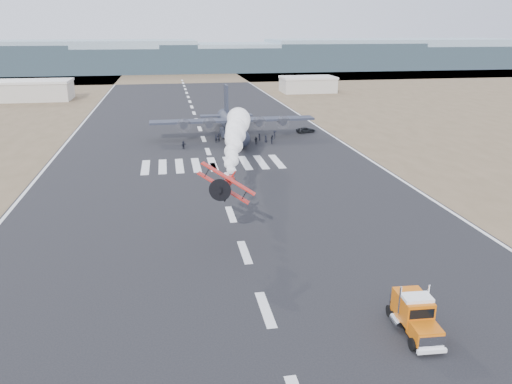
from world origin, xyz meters
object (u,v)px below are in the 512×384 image
object	(u,v)px
crew_g	(216,138)
crew_e	(266,139)
crew_f	(184,145)
hangar_right	(308,84)
crew_d	(256,140)
semi_truck	(415,314)
hangar_left	(34,90)
aerobatic_biplane	(226,184)
crew_c	(275,134)
transport_aircraft	(232,125)
crew_h	(272,139)
crew_b	(259,137)
support_vehicle	(306,130)
crew_a	(219,138)

from	to	relation	value
crew_g	crew_e	bearing A→B (deg)	-39.34
crew_g	crew_f	bearing A→B (deg)	-178.36
hangar_right	crew_d	bearing A→B (deg)	-112.51
hangar_right	crew_g	world-z (taller)	hangar_right
crew_d	semi_truck	bearing A→B (deg)	68.12
hangar_left	crew_g	bearing A→B (deg)	-54.79
hangar_left	aerobatic_biplane	size ratio (longest dim) A/B	3.87
aerobatic_biplane	crew_f	bearing A→B (deg)	103.82
semi_truck	hangar_left	bearing A→B (deg)	116.14
semi_truck	crew_c	world-z (taller)	semi_truck
transport_aircraft	crew_e	xyz separation A→B (m)	(6.38, -7.11, -1.95)
semi_truck	crew_h	bearing A→B (deg)	90.93
crew_d	crew_g	bearing A→B (deg)	-43.25
crew_e	crew_f	distance (m)	18.02
hangar_right	crew_f	distance (m)	100.48
crew_c	crew_h	size ratio (longest dim) A/B	0.99
transport_aircraft	crew_e	world-z (taller)	transport_aircraft
semi_truck	crew_e	size ratio (longest dim) A/B	4.77
transport_aircraft	crew_h	size ratio (longest dim) A/B	19.69
crew_c	crew_d	distance (m)	7.12
hangar_right	crew_b	xyz separation A→B (m)	(-34.04, -81.96, -2.23)
crew_e	crew_c	bearing A→B (deg)	-22.11
support_vehicle	crew_a	xyz separation A→B (m)	(-21.39, -6.42, 0.30)
hangar_right	semi_truck	world-z (taller)	hangar_right
hangar_left	crew_c	size ratio (longest dim) A/B	13.27
aerobatic_biplane	crew_b	distance (m)	54.82
hangar_right	crew_g	xyz separation A→B (m)	(-43.56, -82.15, -2.11)
crew_e	crew_h	bearing A→B (deg)	-125.82
support_vehicle	crew_c	size ratio (longest dim) A/B	2.44
crew_a	crew_h	bearing A→B (deg)	106.87
aerobatic_biplane	crew_b	size ratio (longest dim) A/B	4.05
hangar_right	crew_a	size ratio (longest dim) A/B	11.01
hangar_left	aerobatic_biplane	distance (m)	139.22
crew_a	crew_c	world-z (taller)	crew_a
crew_b	crew_f	xyz separation A→B (m)	(-16.68, -4.75, 0.01)
semi_truck	crew_e	bearing A→B (deg)	91.91
hangar_left	transport_aircraft	distance (m)	92.59
hangar_left	crew_b	world-z (taller)	hangar_left
semi_truck	crew_g	bearing A→B (deg)	100.20
support_vehicle	crew_e	world-z (taller)	crew_e
crew_d	crew_a	bearing A→B (deg)	-48.87
crew_a	crew_h	world-z (taller)	crew_a
hangar_right	crew_h	world-z (taller)	hangar_right
crew_e	crew_g	world-z (taller)	crew_g
semi_truck	crew_c	distance (m)	75.23
crew_b	crew_d	distance (m)	3.57
crew_d	crew_f	xyz separation A→B (m)	(-15.38, -1.43, -0.05)
crew_a	crew_c	bearing A→B (deg)	130.69
hangar_left	crew_h	size ratio (longest dim) A/B	13.18
semi_truck	crew_g	world-z (taller)	semi_truck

